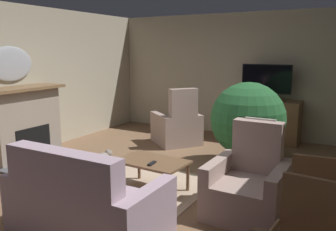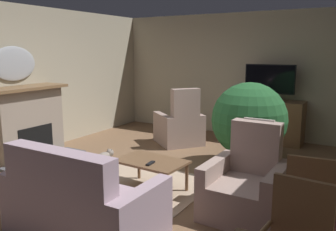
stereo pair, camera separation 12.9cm
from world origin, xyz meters
TOP-DOWN VIEW (x-y plane):
  - ground_plane at (0.00, 0.00)m, footprint 6.16×7.37m
  - wall_back at (0.00, 3.44)m, footprint 6.16×0.10m
  - wall_left at (-2.83, 0.00)m, footprint 0.10×7.37m
  - rug_central at (-0.21, -0.47)m, footprint 2.00×2.10m
  - fireplace at (-2.50, -0.12)m, footprint 0.91×1.43m
  - wall_mirror_oval at (-2.75, -0.12)m, footprint 0.06×0.87m
  - tv_cabinet at (0.80, 3.09)m, footprint 1.37×0.57m
  - television at (0.80, 3.03)m, footprint 0.98×0.20m
  - coffee_table at (0.14, -0.25)m, footprint 0.95×0.64m
  - tv_remote at (0.21, -0.39)m, footprint 0.06×0.17m
  - sofa_floral at (0.18, -1.60)m, footprint 1.56×0.85m
  - armchair_facing_sofa at (1.45, -0.27)m, footprint 0.85×0.89m
  - armchair_beside_cabinet at (-0.67, 2.02)m, footprint 1.15×1.15m
  - side_chair_beside_plant at (2.23, -1.04)m, footprint 0.51×0.47m
  - potted_plant_on_hearth_side at (0.93, 1.38)m, footprint 1.20×1.20m
  - cat at (-1.21, 0.35)m, footprint 0.21×0.65m

SIDE VIEW (x-z plane):
  - ground_plane at x=0.00m, z-range -0.04..0.00m
  - rug_central at x=-0.21m, z-range 0.00..0.01m
  - cat at x=-1.21m, z-range -0.01..0.19m
  - armchair_facing_sofa at x=1.45m, z-range -0.20..0.86m
  - sofa_floral at x=0.18m, z-range -0.16..0.81m
  - armchair_beside_cabinet at x=-0.67m, z-range -0.23..0.92m
  - coffee_table at x=0.14m, z-range 0.16..0.58m
  - tv_cabinet at x=0.80m, z-range -0.02..0.84m
  - tv_remote at x=0.21m, z-range 0.42..0.44m
  - side_chair_beside_plant at x=2.23m, z-range 0.03..1.01m
  - fireplace at x=-2.50m, z-range -0.03..1.23m
  - potted_plant_on_hearth_side at x=0.93m, z-range 0.08..1.45m
  - television at x=0.80m, z-range 0.89..1.61m
  - wall_back at x=0.00m, z-range 0.00..2.65m
  - wall_left at x=-2.83m, z-range 0.00..2.65m
  - wall_mirror_oval at x=-2.75m, z-range 1.34..1.93m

